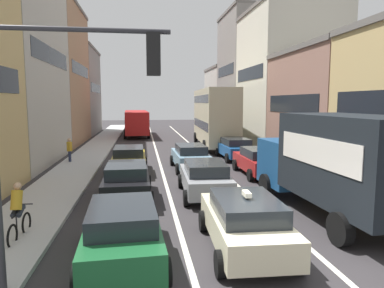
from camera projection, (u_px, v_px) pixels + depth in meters
ground_plane at (262, 270)px, 8.41m from camera, size 140.00×140.00×0.00m
sidewalk_left at (92, 153)px, 27.12m from camera, size 2.60×64.00×0.14m
lane_stripe_left at (157, 152)px, 27.83m from camera, size 0.16×60.00×0.01m
lane_stripe_right at (199, 151)px, 28.30m from camera, size 0.16×60.00×0.01m
building_row_left at (26, 79)px, 28.16m from camera, size 7.20×43.90×13.00m
building_row_right at (281, 88)px, 32.34m from camera, size 7.20×43.90×13.75m
traffic_light_pole at (58, 111)px, 6.99m from camera, size 3.58×0.38×5.50m
removalist_box_truck at (334, 161)px, 12.05m from camera, size 2.97×7.79×3.58m
taxi_centre_lane_front at (245, 221)px, 9.44m from camera, size 2.19×4.37×1.66m
sedan_left_lane_front at (123, 231)px, 8.77m from camera, size 2.22×4.38×1.49m
sedan_centre_lane_second at (205, 178)px, 14.90m from camera, size 2.18×4.36×1.49m
wagon_left_lane_second at (127, 180)px, 14.45m from camera, size 2.10×4.32×1.49m
hatchback_centre_lane_third at (190, 156)px, 20.74m from camera, size 2.15×4.34×1.49m
sedan_left_lane_third at (129, 159)px, 19.80m from camera, size 2.09×4.32×1.49m
sedan_right_lane_behind_truck at (259, 161)px, 19.12m from camera, size 2.06×4.30×1.49m
wagon_right_lane_far at (235, 148)px, 24.47m from camera, size 2.14×4.34×1.49m
bus_mid_queue_primary at (215, 115)px, 30.67m from camera, size 3.16×10.60×5.06m
bus_far_queue_secondary at (136, 121)px, 40.97m from camera, size 3.07×10.58×2.90m
cyclist_on_sidewalk at (18, 213)px, 10.00m from camera, size 0.50×1.73×1.72m
pedestrian_near_kerb at (69, 149)px, 22.73m from camera, size 0.34×0.52×1.66m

